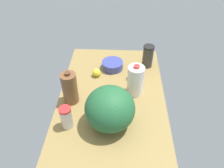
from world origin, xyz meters
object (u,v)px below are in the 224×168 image
watermelon (110,109)px  tumbler_cup (66,117)px  lemon_far_back (113,91)px  milk_jug (135,80)px  mixing_bowl (112,65)px  lemon_loose (132,75)px  chocolate_milk_jug (70,88)px  lemon_near_front (97,73)px  shaker_bottle (148,56)px

watermelon → tumbler_cup: (3.28, -26.76, -5.72)cm
watermelon → tumbler_cup: watermelon is taller
tumbler_cup → lemon_far_back: size_ratio=2.53×
milk_jug → mixing_bowl: bearing=-148.8°
lemon_loose → chocolate_milk_jug: bearing=-58.8°
tumbler_cup → lemon_far_back: bearing=138.1°
tumbler_cup → chocolate_milk_jug: bearing=-175.7°
watermelon → chocolate_milk_jug: size_ratio=1.21×
watermelon → mixing_bowl: watermelon is taller
lemon_far_back → lemon_loose: bearing=142.0°
lemon_loose → lemon_near_front: size_ratio=1.03×
watermelon → tumbler_cup: 27.56cm
shaker_bottle → tumbler_cup: size_ratio=1.21×
lemon_near_front → lemon_loose: bearing=84.9°
lemon_far_back → lemon_near_front: lemon_near_front is taller
shaker_bottle → chocolate_milk_jug: 71.28cm
mixing_bowl → watermelon: bearing=1.4°
mixing_bowl → shaker_bottle: size_ratio=0.91×
tumbler_cup → lemon_near_front: 52.60cm
watermelon → milk_jug: bearing=151.3°
shaker_bottle → chocolate_milk_jug: (44.10, -55.95, 2.20)cm
lemon_near_front → milk_jug: bearing=58.7°
watermelon → lemon_far_back: bearing=178.8°
shaker_bottle → tumbler_cup: bearing=-39.3°
milk_jug → watermelon: bearing=-28.7°
mixing_bowl → lemon_far_back: size_ratio=2.79×
chocolate_milk_jug → lemon_far_back: chocolate_milk_jug is taller
lemon_far_back → lemon_near_front: size_ratio=0.95×
mixing_bowl → shaker_bottle: bearing=99.5°
tumbler_cup → lemon_near_front: bearing=165.4°
mixing_bowl → milk_jug: (28.87, 17.49, 8.30)cm
milk_jug → tumbler_cup: bearing=-52.7°
mixing_bowl → lemon_loose: size_ratio=2.58×
shaker_bottle → watermelon: bearing=-23.6°
watermelon → lemon_loose: bearing=162.2°
chocolate_milk_jug → lemon_near_front: bearing=152.4°
mixing_bowl → tumbler_cup: size_ratio=1.10×
shaker_bottle → milk_jug: 35.66cm
tumbler_cup → milk_jug: 53.96cm
tumbler_cup → lemon_near_front: tumbler_cup is taller
mixing_bowl → chocolate_milk_jug: (39.27, -27.00, 8.60)cm
mixing_bowl → tumbler_cup: 66.71cm
shaker_bottle → milk_jug: milk_jug is taller
chocolate_milk_jug → lemon_loose: size_ratio=3.74×
mixing_bowl → lemon_near_front: (10.82, -12.15, 0.08)cm
milk_jug → lemon_near_front: milk_jug is taller
tumbler_cup → lemon_loose: (-48.20, 41.17, -4.56)cm
chocolate_milk_jug → lemon_loose: 50.79cm
watermelon → shaker_bottle: size_ratio=1.59×
shaker_bottle → chocolate_milk_jug: bearing=-51.8°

